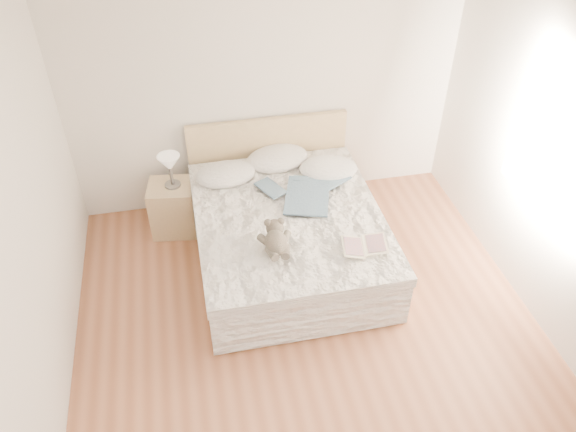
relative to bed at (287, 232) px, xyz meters
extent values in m
cube|color=brown|center=(0.00, -1.19, -0.31)|extent=(4.00, 4.50, 0.00)
cube|color=white|center=(0.00, -1.19, 2.39)|extent=(4.00, 4.50, 0.00)
cube|color=silver|center=(0.00, 1.06, 1.04)|extent=(4.00, 0.02, 2.70)
cube|color=silver|center=(-2.00, -1.19, 1.04)|extent=(0.02, 4.50, 2.70)
cube|color=white|center=(1.99, -0.89, 1.14)|extent=(0.02, 1.30, 1.10)
cube|color=tan|center=(0.00, -0.04, -0.21)|extent=(1.68, 2.08, 0.20)
cube|color=white|center=(0.00, -0.04, 0.04)|extent=(1.60, 2.00, 0.30)
cube|color=white|center=(0.00, -0.09, 0.23)|extent=(1.72, 2.05, 0.10)
cube|color=tan|center=(0.00, 1.00, 0.19)|extent=(1.70, 0.06, 1.00)
cube|color=tan|center=(-1.07, 0.64, -0.03)|extent=(0.50, 0.46, 0.56)
cylinder|color=#4F4A44|center=(-1.03, 0.64, 0.26)|extent=(0.16, 0.16, 0.02)
cylinder|color=#413B36|center=(-1.03, 0.64, 0.38)|extent=(0.03, 0.03, 0.22)
cone|color=beige|center=(-1.03, 0.64, 0.52)|extent=(0.22, 0.22, 0.16)
ellipsoid|color=silver|center=(-0.50, 0.61, 0.33)|extent=(0.64, 0.48, 0.18)
ellipsoid|color=white|center=(0.06, 0.79, 0.33)|extent=(0.74, 0.58, 0.20)
ellipsoid|color=white|center=(0.54, 0.50, 0.33)|extent=(0.65, 0.50, 0.18)
cube|color=white|center=(-0.52, 0.56, 0.32)|extent=(0.30, 0.22, 0.02)
cube|color=#F9F1CA|center=(0.54, -0.69, 0.32)|extent=(0.45, 0.34, 0.03)
camera|label=1|loc=(-0.83, -4.04, 3.58)|focal=35.00mm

